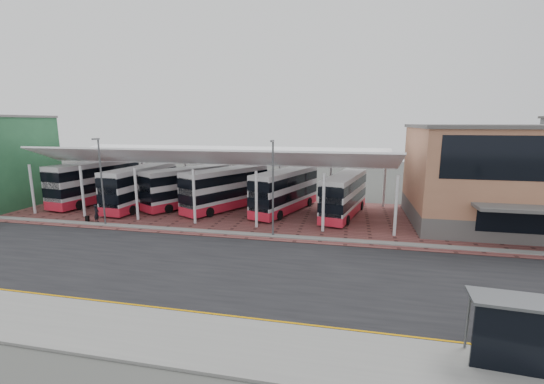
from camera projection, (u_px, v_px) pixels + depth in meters
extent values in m
plane|color=#3E3F3C|center=(226.00, 262.00, 24.99)|extent=(140.00, 140.00, 0.00)
cube|color=black|center=(221.00, 268.00, 24.03)|extent=(120.00, 14.00, 0.02)
cube|color=brown|center=(287.00, 216.00, 37.05)|extent=(72.00, 16.00, 0.06)
cube|color=slate|center=(159.00, 335.00, 16.34)|extent=(120.00, 4.00, 0.14)
cube|color=slate|center=(250.00, 234.00, 30.93)|extent=(120.00, 0.80, 0.14)
cube|color=#CE8A00|center=(179.00, 313.00, 18.27)|extent=(120.00, 0.12, 0.01)
cube|color=#CE8A00|center=(182.00, 310.00, 18.56)|extent=(120.00, 0.12, 0.01)
cylinder|color=silver|center=(32.00, 190.00, 37.62)|extent=(0.26, 0.26, 5.20)
cylinder|color=silver|center=(102.00, 177.00, 48.24)|extent=(0.26, 0.26, 4.60)
cylinder|color=silver|center=(83.00, 192.00, 36.38)|extent=(0.26, 0.26, 5.20)
cylinder|color=silver|center=(143.00, 178.00, 47.00)|extent=(0.26, 0.26, 4.60)
cylinder|color=silver|center=(136.00, 194.00, 35.14)|extent=(0.26, 0.26, 5.20)
cylinder|color=silver|center=(186.00, 180.00, 45.76)|extent=(0.26, 0.26, 4.60)
cylinder|color=silver|center=(194.00, 197.00, 33.90)|extent=(0.26, 0.26, 5.20)
cylinder|color=silver|center=(232.00, 182.00, 44.51)|extent=(0.26, 0.26, 4.60)
cylinder|color=silver|center=(256.00, 200.00, 32.66)|extent=(0.26, 0.26, 5.20)
cylinder|color=silver|center=(280.00, 183.00, 43.27)|extent=(0.26, 0.26, 4.60)
cylinder|color=silver|center=(323.00, 203.00, 31.42)|extent=(0.26, 0.26, 5.20)
cylinder|color=silver|center=(330.00, 185.00, 42.03)|extent=(0.26, 0.26, 4.60)
cylinder|color=silver|center=(396.00, 206.00, 30.18)|extent=(0.26, 0.26, 5.20)
cylinder|color=silver|center=(384.00, 187.00, 40.79)|extent=(0.26, 0.26, 4.60)
cube|color=white|center=(202.00, 157.00, 35.35)|extent=(37.00, 4.95, 1.95)
cube|color=white|center=(222.00, 154.00, 40.76)|extent=(37.00, 7.12, 1.43)
cube|color=#545250|center=(513.00, 217.00, 33.50)|extent=(18.00, 12.00, 1.80)
cube|color=#B07556|center=(519.00, 168.00, 32.65)|extent=(18.00, 12.00, 7.20)
cube|color=#545250|center=(524.00, 126.00, 31.95)|extent=(18.40, 12.40, 0.30)
cube|color=#265935|center=(3.00, 163.00, 40.81)|extent=(6.20, 10.00, 10.00)
cylinder|color=#535559|center=(102.00, 183.00, 33.18)|extent=(0.16, 0.16, 8.00)
cube|color=#535559|center=(96.00, 139.00, 32.13)|extent=(0.15, 0.90, 0.15)
cylinder|color=#535559|center=(273.00, 190.00, 29.87)|extent=(0.16, 0.16, 8.00)
cube|color=#535559|center=(272.00, 141.00, 28.82)|extent=(0.15, 0.90, 0.15)
cube|color=silver|center=(96.00, 181.00, 43.08)|extent=(4.41, 11.97, 4.58)
cube|color=red|center=(98.00, 196.00, 43.43)|extent=(4.45, 12.02, 0.96)
cube|color=black|center=(97.00, 185.00, 43.17)|extent=(4.45, 12.02, 1.01)
cube|color=black|center=(95.00, 171.00, 42.85)|extent=(4.45, 12.02, 1.01)
cube|color=black|center=(52.00, 190.00, 37.78)|extent=(2.38, 0.47, 3.83)
cylinder|color=black|center=(62.00, 203.00, 40.49)|extent=(0.46, 1.10, 1.06)
cylinder|color=black|center=(80.00, 205.00, 39.56)|extent=(0.46, 1.10, 1.06)
cylinder|color=black|center=(113.00, 191.00, 47.36)|extent=(0.46, 1.10, 1.06)
cylinder|color=black|center=(129.00, 193.00, 46.43)|extent=(0.46, 1.10, 1.06)
cube|color=silver|center=(141.00, 186.00, 40.65)|extent=(3.15, 11.08, 4.28)
cube|color=red|center=(142.00, 201.00, 40.98)|extent=(3.19, 11.12, 0.90)
cube|color=black|center=(142.00, 190.00, 40.73)|extent=(3.19, 11.12, 0.95)
cube|color=black|center=(141.00, 176.00, 40.43)|extent=(3.19, 11.12, 0.95)
cube|color=black|center=(108.00, 196.00, 35.54)|extent=(2.24, 0.24, 3.58)
cylinder|color=black|center=(112.00, 209.00, 38.02)|extent=(0.34, 1.01, 1.00)
cylinder|color=black|center=(132.00, 210.00, 37.37)|extent=(0.34, 1.01, 1.00)
cylinder|color=black|center=(151.00, 196.00, 44.65)|extent=(0.34, 1.01, 1.00)
cylinder|color=black|center=(169.00, 197.00, 43.99)|extent=(0.34, 1.01, 1.00)
cube|color=silver|center=(188.00, 186.00, 41.05)|extent=(7.23, 10.41, 4.13)
cube|color=red|center=(188.00, 200.00, 41.37)|extent=(7.29, 10.47, 0.87)
cube|color=black|center=(188.00, 190.00, 41.14)|extent=(7.29, 10.47, 0.91)
cube|color=black|center=(187.00, 176.00, 40.85)|extent=(7.29, 10.47, 0.91)
cube|color=black|center=(145.00, 194.00, 37.20)|extent=(1.94, 1.13, 3.46)
cylinder|color=black|center=(156.00, 205.00, 39.68)|extent=(0.70, 0.97, 0.96)
cylinder|color=black|center=(169.00, 209.00, 38.12)|extent=(0.70, 0.97, 0.96)
cylinder|color=black|center=(205.00, 196.00, 44.68)|extent=(0.70, 0.97, 0.96)
cylinder|color=black|center=(218.00, 199.00, 43.12)|extent=(0.70, 0.97, 0.96)
cube|color=silver|center=(226.00, 188.00, 39.55)|extent=(7.22, 10.72, 4.23)
cube|color=red|center=(227.00, 203.00, 39.88)|extent=(7.28, 10.77, 0.89)
cube|color=black|center=(226.00, 192.00, 39.64)|extent=(7.28, 10.77, 0.93)
cube|color=black|center=(226.00, 178.00, 39.34)|extent=(7.28, 10.77, 0.93)
cube|color=black|center=(186.00, 196.00, 35.54)|extent=(2.00, 1.12, 3.54)
cylinder|color=black|center=(194.00, 209.00, 38.08)|extent=(0.70, 1.00, 0.98)
cylinder|color=black|center=(210.00, 212.00, 36.53)|extent=(0.70, 1.00, 0.98)
cylinder|color=black|center=(241.00, 198.00, 43.29)|extent=(0.70, 1.00, 0.98)
cylinder|color=black|center=(256.00, 201.00, 41.74)|extent=(0.70, 1.00, 0.98)
cube|color=silver|center=(285.00, 190.00, 38.57)|extent=(5.71, 10.95, 4.20)
cube|color=red|center=(285.00, 205.00, 38.89)|extent=(5.76, 11.00, 0.88)
cube|color=black|center=(285.00, 194.00, 38.65)|extent=(5.76, 11.00, 0.93)
cube|color=black|center=(286.00, 179.00, 38.35)|extent=(5.76, 11.00, 0.93)
cube|color=black|center=(258.00, 200.00, 34.09)|extent=(2.11, 0.79, 3.51)
cylinder|color=black|center=(258.00, 212.00, 36.63)|extent=(0.57, 1.01, 0.98)
cylinder|color=black|center=(279.00, 215.00, 35.41)|extent=(0.57, 1.01, 0.98)
cylinder|color=black|center=(290.00, 200.00, 42.43)|extent=(0.57, 1.01, 0.98)
cylinder|color=black|center=(309.00, 202.00, 41.21)|extent=(0.57, 1.01, 0.98)
cube|color=silver|center=(344.00, 194.00, 36.75)|extent=(4.52, 10.49, 4.00)
cube|color=red|center=(344.00, 210.00, 37.06)|extent=(4.57, 10.53, 0.84)
cube|color=black|center=(344.00, 198.00, 36.83)|extent=(4.57, 10.53, 0.88)
cube|color=black|center=(345.00, 184.00, 36.55)|extent=(4.57, 10.53, 0.88)
cube|color=black|center=(330.00, 205.00, 32.26)|extent=(2.06, 0.55, 3.35)
cylinder|color=black|center=(323.00, 217.00, 34.65)|extent=(0.46, 0.96, 0.93)
cylinder|color=black|center=(347.00, 220.00, 33.69)|extent=(0.46, 0.96, 0.93)
cylinder|color=black|center=(340.00, 204.00, 40.48)|extent=(0.46, 0.96, 0.93)
cylinder|color=black|center=(362.00, 206.00, 39.52)|extent=(0.46, 0.96, 0.93)
imported|color=black|center=(97.00, 214.00, 34.49)|extent=(0.55, 0.72, 1.74)
cube|color=black|center=(87.00, 219.00, 34.96)|extent=(0.32, 0.23, 0.55)
cube|color=black|center=(519.00, 342.00, 13.47)|extent=(3.13, 0.35, 2.60)
cube|color=#535559|center=(518.00, 301.00, 13.81)|extent=(3.44, 1.80, 0.13)
cylinder|color=#535559|center=(468.00, 319.00, 15.05)|extent=(0.11, 0.11, 2.60)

